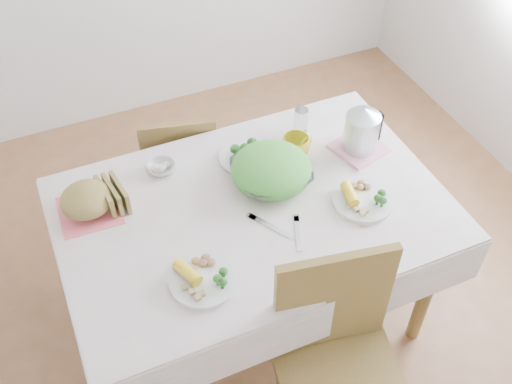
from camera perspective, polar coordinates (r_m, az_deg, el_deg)
name	(u,v)px	position (r m, az deg, el deg)	size (l,w,h in m)	color
floor	(254,315)	(2.94, -0.21, -11.62)	(3.60, 3.60, 0.00)	brown
dining_table	(254,267)	(2.63, -0.23, -7.20)	(1.40, 0.90, 0.75)	brown
tablecloth	(253,208)	(2.34, -0.25, -1.56)	(1.50, 1.00, 0.01)	silver
chair_far	(180,157)	(3.00, -7.25, 3.31)	(0.36, 0.36, 0.81)	brown
salad_bowl	(271,174)	(2.41, 1.45, 1.71)	(0.31, 0.31, 0.08)	white
dinner_plate_left	(204,280)	(2.11, -5.02, -8.31)	(0.25, 0.25, 0.02)	white
dinner_plate_right	(362,201)	(2.38, 10.10, -0.81)	(0.24, 0.24, 0.02)	white
broccoli_plate	(245,158)	(2.52, -1.04, 3.29)	(0.22, 0.22, 0.02)	beige
napkin	(90,211)	(2.41, -15.56, -1.72)	(0.23, 0.23, 0.00)	#F6636A
bread_loaf	(87,201)	(2.37, -15.82, -0.80)	(0.20, 0.19, 0.12)	olive
fruit_bowl	(162,168)	(2.50, -8.97, 2.30)	(0.11, 0.11, 0.04)	white
yellow_mug	(296,146)	(2.53, 3.82, 4.40)	(0.12, 0.12, 0.09)	yellow
glass_tumbler	(301,120)	(2.64, 4.30, 6.88)	(0.06, 0.06, 0.12)	white
pink_tray	(359,148)	(2.61, 9.75, 4.13)	(0.20, 0.20, 0.02)	pink
electric_kettle	(362,128)	(2.54, 10.06, 6.04)	(0.15, 0.15, 0.20)	#B2B5BA
fork_left	(270,226)	(2.27, 1.39, -3.28)	(0.02, 0.19, 0.00)	silver
fork_right	(298,233)	(2.25, 4.01, -3.96)	(0.02, 0.17, 0.00)	silver
knife	(303,267)	(2.15, 4.49, -7.16)	(0.02, 0.18, 0.00)	silver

